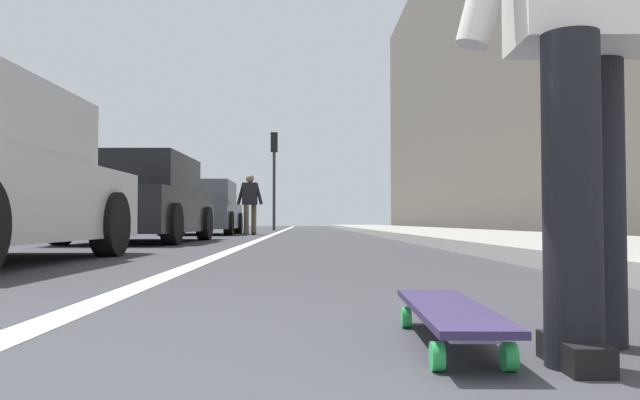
{
  "coord_description": "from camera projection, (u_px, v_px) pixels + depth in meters",
  "views": [
    {
      "loc": [
        -0.69,
        0.27,
        0.35
      ],
      "look_at": [
        12.85,
        -0.04,
        0.83
      ],
      "focal_mm": 34.65,
      "sensor_mm": 36.0,
      "label": 1
    }
  ],
  "objects": [
    {
      "name": "ground_plane",
      "position": [
        322.0,
        242.0,
        10.68
      ],
      "size": [
        80.0,
        80.0,
        0.0
      ],
      "primitive_type": "plane",
      "color": "#38383D"
    },
    {
      "name": "lane_stripe_white",
      "position": [
        279.0,
        232.0,
        20.64
      ],
      "size": [
        52.0,
        0.16,
        0.01
      ],
      "primitive_type": "cube",
      "color": "silver",
      "rests_on": "ground"
    },
    {
      "name": "sidewalk_curb",
      "position": [
        416.0,
        231.0,
        18.74
      ],
      "size": [
        52.0,
        3.2,
        0.14
      ],
      "primitive_type": "cube",
      "color": "#9E9B93",
      "rests_on": "ground"
    },
    {
      "name": "building_facade",
      "position": [
        480.0,
        54.0,
        23.04
      ],
      "size": [
        40.0,
        1.2,
        13.23
      ],
      "primitive_type": "cube",
      "color": "#625A50",
      "rests_on": "ground"
    },
    {
      "name": "skateboard",
      "position": [
        449.0,
        313.0,
        1.76
      ],
      "size": [
        0.85,
        0.23,
        0.11
      ],
      "color": "green",
      "rests_on": "ground"
    },
    {
      "name": "skater_person",
      "position": [
        587.0,
        5.0,
        1.65
      ],
      "size": [
        0.45,
        0.72,
        1.64
      ],
      "color": "black",
      "rests_on": "ground"
    },
    {
      "name": "parked_car_mid",
      "position": [
        141.0,
        201.0,
        10.62
      ],
      "size": [
        4.21,
        2.01,
        1.48
      ],
      "color": "black",
      "rests_on": "ground"
    },
    {
      "name": "parked_car_far",
      "position": [
        203.0,
        209.0,
        17.16
      ],
      "size": [
        4.1,
        1.96,
        1.47
      ],
      "color": "#4C5156",
      "rests_on": "ground"
    },
    {
      "name": "traffic_light",
      "position": [
        274.0,
        162.0,
        25.26
      ],
      "size": [
        0.33,
        0.28,
        4.01
      ],
      "color": "#2D2D2D",
      "rests_on": "ground"
    },
    {
      "name": "pedestrian_distant",
      "position": [
        250.0,
        200.0,
        16.54
      ],
      "size": [
        0.45,
        0.71,
        1.62
      ],
      "color": "brown",
      "rests_on": "ground"
    }
  ]
}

